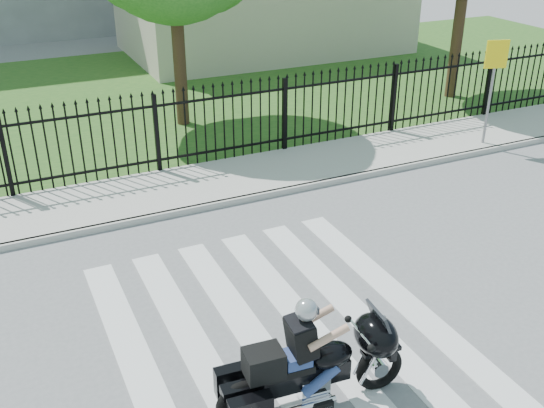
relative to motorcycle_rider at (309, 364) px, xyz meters
name	(u,v)px	position (x,y,z in m)	size (l,w,h in m)	color
ground	(279,330)	(0.33, 1.47, -0.65)	(120.00, 120.00, 0.00)	slate
crosswalk	(279,330)	(0.33, 1.47, -0.64)	(5.00, 5.50, 0.01)	silver
sidewalk	(174,190)	(0.33, 6.47, -0.59)	(40.00, 2.00, 0.12)	#ADAAA3
curb	(189,210)	(0.33, 5.47, -0.59)	(40.00, 0.12, 0.12)	#ADAAA3
grass_strip	(103,100)	(0.33, 13.47, -0.64)	(40.00, 12.00, 0.02)	#26531C
iron_fence	(157,136)	(0.33, 7.47, 0.25)	(26.00, 0.04, 1.80)	black
building_low	(263,3)	(7.33, 17.47, 1.10)	(10.00, 6.00, 3.50)	beige
motorcycle_rider	(309,364)	(0.00, 0.00, 0.00)	(2.40, 0.84, 1.59)	black
traffic_sign	(494,71)	(7.83, 5.79, 1.21)	(0.52, 0.19, 2.44)	gray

